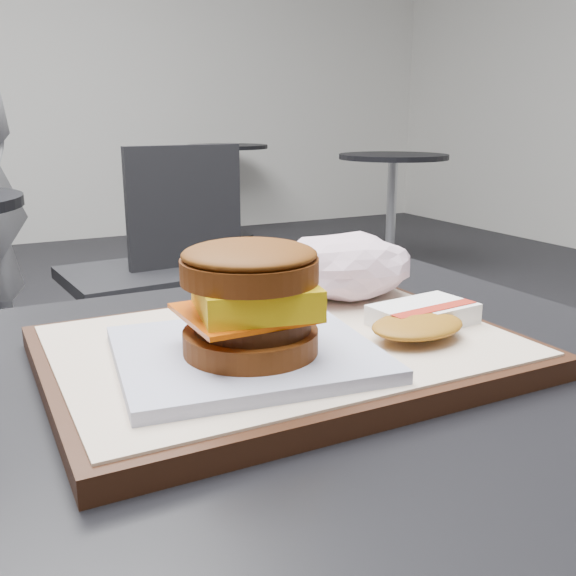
# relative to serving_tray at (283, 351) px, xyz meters

# --- Properties ---
(serving_tray) EXTENTS (0.38, 0.28, 0.02)m
(serving_tray) POSITION_rel_serving_tray_xyz_m (0.00, 0.00, 0.00)
(serving_tray) COLOR black
(serving_tray) RESTS_ON customer_table
(breakfast_sandwich) EXTENTS (0.21, 0.19, 0.09)m
(breakfast_sandwich) POSITION_rel_serving_tray_xyz_m (-0.05, -0.03, 0.05)
(breakfast_sandwich) COLOR silver
(breakfast_sandwich) RESTS_ON serving_tray
(hash_brown) EXTENTS (0.12, 0.10, 0.02)m
(hash_brown) POSITION_rel_serving_tray_xyz_m (0.11, -0.03, 0.02)
(hash_brown) COLOR white
(hash_brown) RESTS_ON serving_tray
(crumpled_wrapper) EXTENTS (0.15, 0.11, 0.06)m
(crumpled_wrapper) POSITION_rel_serving_tray_xyz_m (0.11, 0.09, 0.04)
(crumpled_wrapper) COLOR white
(crumpled_wrapper) RESTS_ON serving_tray
(neighbor_chair) EXTENTS (0.62, 0.45, 0.88)m
(neighbor_chair) POSITION_rel_serving_tray_xyz_m (0.32, 1.60, -0.27)
(neighbor_chair) COLOR #AFAFB5
(neighbor_chair) RESTS_ON ground
(bg_table_near) EXTENTS (0.66, 0.66, 0.75)m
(bg_table_near) POSITION_rel_serving_tray_xyz_m (2.15, 2.77, -0.22)
(bg_table_near) COLOR black
(bg_table_near) RESTS_ON ground
(bg_table_far) EXTENTS (0.66, 0.66, 0.75)m
(bg_table_far) POSITION_rel_serving_tray_xyz_m (1.75, 4.47, -0.22)
(bg_table_far) COLOR black
(bg_table_far) RESTS_ON ground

